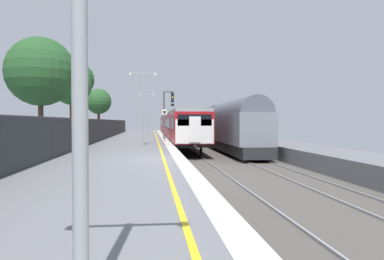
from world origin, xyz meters
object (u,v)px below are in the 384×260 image
Objects in this scene: signal_gantry at (167,109)px; background_tree_centre at (76,81)px; platform_lamp_mid at (143,102)px; background_tree_left at (41,74)px; speed_limit_sign at (165,121)px; platform_lamp_far at (147,110)px; background_tree_back at (98,102)px; freight_train_adjacent_track at (220,124)px; background_tree_right at (73,87)px; commuter_train_at_platform at (176,125)px.

signal_gantry is 0.62× the size of background_tree_centre.
platform_lamp_mid is 7.11m from background_tree_left.
background_tree_left is (-8.92, -11.33, 1.94)m from signal_gantry.
signal_gantry is 1.67× the size of speed_limit_sign.
platform_lamp_far is 0.89× the size of background_tree_back.
speed_limit_sign is 5.97m from platform_lamp_mid.
platform_lamp_far is (-1.77, 18.68, 1.52)m from speed_limit_sign.
freight_train_adjacent_track is 5.19× the size of platform_lamp_far.
freight_train_adjacent_track is 3.82× the size of background_tree_centre.
platform_lamp_far is (-0.00, 24.22, 0.16)m from platform_lamp_mid.
speed_limit_sign is at bearing -67.74° from background_tree_back.
signal_gantry is at bearing 77.98° from platform_lamp_mid.
speed_limit_sign is at bearing -33.98° from background_tree_centre.
platform_lamp_far is at bearing 119.29° from freight_train_adjacent_track.
platform_lamp_far reaches higher than signal_gantry.
speed_limit_sign is (-0.38, -4.54, -1.16)m from signal_gantry.
platform_lamp_mid is 7.84m from background_tree_right.
commuter_train_at_platform is 9.25m from signal_gantry.
speed_limit_sign is 0.39× the size of background_tree_left.
speed_limit_sign is at bearing 38.50° from background_tree_left.
signal_gantry is at bearing -8.09° from background_tree_centre.
background_tree_right is at bearing -147.38° from signal_gantry.
background_tree_centre reaches higher than background_tree_right.
background_tree_centre reaches higher than freight_train_adjacent_track.
background_tree_left reaches higher than signal_gantry.
commuter_train_at_platform is 17.40m from background_tree_right.
background_tree_right reaches higher than commuter_train_at_platform.
speed_limit_sign is at bearing -84.60° from platform_lamp_far.
platform_lamp_far is at bearing 75.11° from background_tree_left.
freight_train_adjacent_track is 5.49× the size of platform_lamp_mid.
background_tree_right is (-9.56, -14.16, 3.32)m from commuter_train_at_platform.
platform_lamp_mid is 13.54m from background_tree_centre.
background_tree_left is at bearing -141.50° from speed_limit_sign.
background_tree_left reaches higher than background_tree_right.
background_tree_right is (0.82, 6.15, -0.33)m from background_tree_left.
speed_limit_sign is at bearing -97.78° from commuter_train_at_platform.
freight_train_adjacent_track is 6.17× the size of signal_gantry.
background_tree_centre is (-8.64, 5.83, 3.95)m from speed_limit_sign.
background_tree_right is at bearing -124.04° from commuter_train_at_platform.
signal_gantry reaches higher than commuter_train_at_platform.
background_tree_centre is (-10.49, -7.69, 4.49)m from commuter_train_at_platform.
signal_gantry is 9.75m from background_tree_right.
background_tree_back is at bearing 89.78° from background_tree_centre.
speed_limit_sign is (-1.85, -13.52, 0.54)m from commuter_train_at_platform.
background_tree_centre is at bearing -118.15° from platform_lamp_far.
commuter_train_at_platform is 7.83× the size of platform_lamp_mid.
background_tree_centre is 15.21m from background_tree_back.
commuter_train_at_platform is 6.63m from platform_lamp_far.
platform_lamp_far is 7.28m from background_tree_back.
platform_lamp_far is (-2.15, 14.14, 0.35)m from signal_gantry.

